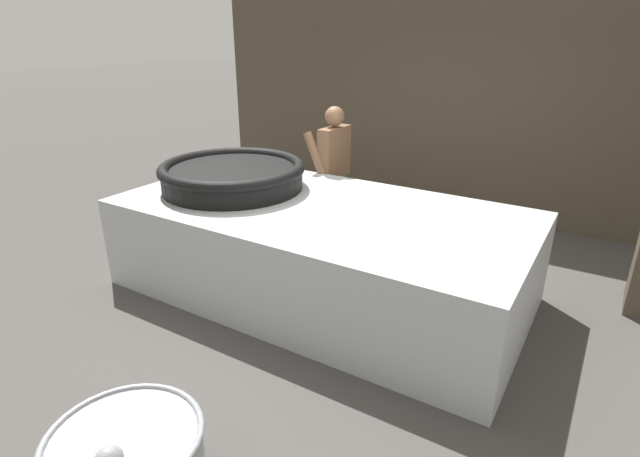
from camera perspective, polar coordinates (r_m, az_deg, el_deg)
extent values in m
plane|color=#474442|center=(5.09, 0.00, -7.11)|extent=(60.00, 60.00, 0.00)
cube|color=#4C4233|center=(7.33, 13.33, 14.65)|extent=(7.05, 0.24, 3.22)
cube|color=#B2B7B7|center=(4.88, 0.00, -2.46)|extent=(3.89, 1.99, 0.91)
cylinder|color=black|center=(5.31, -9.94, 5.70)|extent=(1.45, 1.45, 0.22)
torus|color=black|center=(5.28, -10.01, 6.84)|extent=(1.51, 1.51, 0.12)
cylinder|color=brown|center=(6.10, 1.13, 2.13)|extent=(0.12, 0.12, 0.81)
cylinder|color=brown|center=(6.24, 2.01, 2.58)|extent=(0.12, 0.12, 0.81)
cube|color=#4C663F|center=(6.12, 1.59, 3.77)|extent=(0.20, 0.25, 0.53)
cube|color=brown|center=(5.97, 1.64, 8.70)|extent=(0.18, 0.50, 0.60)
cylinder|color=brown|center=(5.83, -0.52, 8.35)|extent=(0.33, 0.11, 0.55)
cylinder|color=brown|center=(6.22, 2.10, 9.22)|extent=(0.33, 0.11, 0.55)
sphere|color=brown|center=(5.89, 1.69, 12.70)|extent=(0.23, 0.23, 0.23)
torus|color=gray|center=(3.27, -21.56, -21.33)|extent=(0.91, 0.91, 0.04)
cylinder|color=orange|center=(3.33, -21.34, -22.41)|extent=(0.76, 0.76, 0.08)
cylinder|color=orange|center=(3.37, -20.55, -20.30)|extent=(0.07, 0.06, 0.04)
cylinder|color=orange|center=(3.28, -16.21, -21.14)|extent=(0.06, 0.04, 0.03)
cylinder|color=orange|center=(3.24, -21.59, -22.53)|extent=(0.04, 0.05, 0.04)
cylinder|color=orange|center=(3.27, -21.11, -21.97)|extent=(0.04, 0.05, 0.03)
cylinder|color=orange|center=(3.39, -22.69, -20.37)|extent=(0.05, 0.05, 0.03)
cylinder|color=orange|center=(3.33, -21.44, -21.00)|extent=(0.06, 0.06, 0.04)
cylinder|color=orange|center=(3.25, -21.89, -22.45)|extent=(0.04, 0.06, 0.03)
cylinder|color=orange|center=(3.29, -21.43, -21.69)|extent=(0.05, 0.06, 0.03)
cylinder|color=orange|center=(3.32, -23.45, -21.59)|extent=(0.05, 0.06, 0.03)
cylinder|color=orange|center=(3.28, -21.17, -21.89)|extent=(0.04, 0.04, 0.03)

